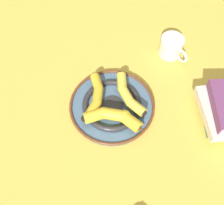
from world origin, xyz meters
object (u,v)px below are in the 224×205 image
at_px(banana_a, 114,117).
at_px(banana_c, 127,94).
at_px(banana_b, 96,96).
at_px(coffee_mug, 172,46).
at_px(decorative_bowl, 112,106).

height_order(banana_a, banana_c, banana_a).
bearing_deg(banana_b, coffee_mug, -45.97).
relative_size(decorative_bowl, banana_a, 1.57).
bearing_deg(coffee_mug, decorative_bowl, -78.62).
relative_size(banana_c, coffee_mug, 1.50).
distance_m(decorative_bowl, coffee_mug, 0.34).
distance_m(banana_b, coffee_mug, 0.37).
bearing_deg(decorative_bowl, banana_b, -127.58).
xyz_separation_m(decorative_bowl, banana_c, (-0.01, 0.06, 0.03)).
bearing_deg(banana_b, banana_c, -79.58).
xyz_separation_m(decorative_bowl, banana_b, (-0.04, -0.05, 0.03)).
bearing_deg(decorative_bowl, banana_c, 98.55).
bearing_deg(coffee_mug, banana_b, -86.90).
distance_m(banana_a, banana_c, 0.10).
distance_m(decorative_bowl, banana_a, 0.07).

